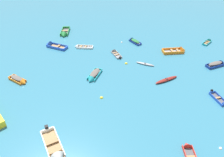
% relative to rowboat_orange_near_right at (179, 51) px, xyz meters
% --- Properties ---
extents(rowboat_orange_near_right, '(4.26, 2.63, 1.37)m').
position_rel_rowboat_orange_near_right_xyz_m(rowboat_orange_near_right, '(0.00, 0.00, 0.00)').
color(rowboat_orange_near_right, gray).
rests_on(rowboat_orange_near_right, ground_plane).
extents(kayak_grey_back_row_left, '(3.02, 1.07, 0.28)m').
position_rel_rowboat_orange_near_right_xyz_m(kayak_grey_back_row_left, '(-5.30, -5.42, -0.09)').
color(kayak_grey_back_row_left, gray).
rests_on(kayak_grey_back_row_left, ground_plane).
extents(rowboat_turquoise_far_back, '(1.58, 3.63, 1.09)m').
position_rel_rowboat_orange_near_right_xyz_m(rowboat_turquoise_far_back, '(-12.30, -10.59, 0.05)').
color(rowboat_turquoise_far_back, gray).
rests_on(rowboat_turquoise_far_back, ground_plane).
extents(rowboat_white_far_right, '(3.98, 4.38, 1.34)m').
position_rel_rowboat_orange_near_right_xyz_m(rowboat_white_far_right, '(-12.29, -23.66, 0.00)').
color(rowboat_white_far_right, '#99754C').
rests_on(rowboat_white_far_right, ground_plane).
extents(rowboat_blue_cluster_outer, '(2.15, 3.03, 0.84)m').
position_rel_rowboat_orange_near_right_xyz_m(rowboat_blue_cluster_outer, '(4.77, -12.54, -0.06)').
color(rowboat_blue_cluster_outer, '#4C4C51').
rests_on(rowboat_blue_cluster_outer, ground_plane).
extents(rowboat_deep_blue_outer_right, '(2.79, 2.71, 0.90)m').
position_rel_rowboat_orange_near_right_xyz_m(rowboat_deep_blue_outer_right, '(-8.15, 2.32, 0.02)').
color(rowboat_deep_blue_outer_right, beige).
rests_on(rowboat_deep_blue_outer_right, ground_plane).
extents(rowboat_red_near_camera, '(1.51, 2.84, 0.89)m').
position_rel_rowboat_orange_near_right_xyz_m(rowboat_red_near_camera, '(0.23, -20.68, -0.08)').
color(rowboat_red_near_camera, '#4C4C51').
rests_on(rowboat_red_near_camera, ground_plane).
extents(rowboat_green_center, '(2.43, 4.77, 1.33)m').
position_rel_rowboat_orange_near_right_xyz_m(rowboat_green_center, '(-22.08, 2.58, 0.00)').
color(rowboat_green_center, '#4C4C51').
rests_on(rowboat_green_center, ground_plane).
extents(kayak_maroon_back_row_center, '(3.30, 2.89, 0.36)m').
position_rel_rowboat_orange_near_right_xyz_m(kayak_maroon_back_row_center, '(-1.98, -9.15, -0.05)').
color(kayak_maroon_back_row_center, maroon).
rests_on(kayak_maroon_back_row_center, ground_plane).
extents(rowboat_orange_outer_left, '(3.32, 2.05, 0.91)m').
position_rel_rowboat_orange_near_right_xyz_m(rowboat_orange_outer_left, '(-22.13, -13.72, 0.06)').
color(rowboat_orange_outer_left, gray).
rests_on(rowboat_orange_outer_left, ground_plane).
extents(rowboat_grey_back_row_right, '(2.46, 2.93, 0.86)m').
position_rel_rowboat_orange_near_right_xyz_m(rowboat_grey_back_row_right, '(-10.75, -2.77, -0.10)').
color(rowboat_grey_back_row_right, gray).
rests_on(rowboat_grey_back_row_right, ground_plane).
extents(rowboat_turquoise_near_left, '(2.08, 2.81, 0.78)m').
position_rel_rowboat_orange_near_right_xyz_m(rowboat_turquoise_near_left, '(5.63, 5.17, -0.09)').
color(rowboat_turquoise_near_left, '#99754C').
rests_on(rowboat_turquoise_near_left, ground_plane).
extents(rowboat_white_midfield_left, '(3.40, 1.42, 0.94)m').
position_rel_rowboat_orange_near_right_xyz_m(rowboat_white_midfield_left, '(-17.26, -2.02, -0.08)').
color(rowboat_white_midfield_left, gray).
rests_on(rowboat_white_midfield_left, ground_plane).
extents(rowboat_blue_distant_center, '(4.46, 2.22, 1.28)m').
position_rel_rowboat_orange_near_right_xyz_m(rowboat_blue_distant_center, '(-22.34, -2.61, -0.02)').
color(rowboat_blue_distant_center, '#99754C').
rests_on(rowboat_blue_distant_center, ground_plane).
extents(rowboat_deep_blue_cluster_inner, '(3.34, 2.76, 0.97)m').
position_rel_rowboat_orange_near_right_xyz_m(rowboat_deep_blue_cluster_inner, '(5.80, -3.30, 0.09)').
color(rowboat_deep_blue_cluster_inner, '#4C4C51').
rests_on(rowboat_deep_blue_cluster_inner, ground_plane).
extents(mooring_buoy_trailing, '(0.29, 0.29, 0.29)m').
position_rel_rowboat_orange_near_right_xyz_m(mooring_buoy_trailing, '(3.40, -19.72, -0.22)').
color(mooring_buoy_trailing, silver).
rests_on(mooring_buoy_trailing, ground_plane).
extents(mooring_buoy_central, '(0.45, 0.45, 0.45)m').
position_rel_rowboat_orange_near_right_xyz_m(mooring_buoy_central, '(-8.26, -5.78, -0.22)').
color(mooring_buoy_central, yellow).
rests_on(mooring_buoy_central, ground_plane).
extents(mooring_buoy_far_field, '(0.33, 0.33, 0.33)m').
position_rel_rowboat_orange_near_right_xyz_m(mooring_buoy_far_field, '(-10.27, 1.62, -0.22)').
color(mooring_buoy_far_field, silver).
rests_on(mooring_buoy_far_field, ground_plane).
extents(mooring_buoy_midfield, '(0.44, 0.44, 0.44)m').
position_rel_rowboat_orange_near_right_xyz_m(mooring_buoy_midfield, '(-10.02, -14.71, -0.22)').
color(mooring_buoy_midfield, yellow).
rests_on(mooring_buoy_midfield, ground_plane).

